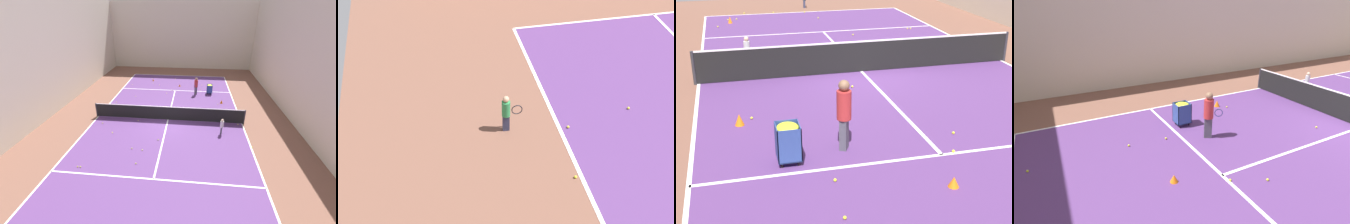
{
  "view_description": "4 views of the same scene",
  "coord_description": "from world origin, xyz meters",
  "views": [
    {
      "loc": [
        1.68,
        -14.86,
        7.88
      ],
      "look_at": [
        0.0,
        0.0,
        0.65
      ],
      "focal_mm": 24.0,
      "sensor_mm": 36.0,
      "label": 1
    },
    {
      "loc": [
        8.66,
        -14.86,
        7.88
      ],
      "look_at": [
        -0.24,
        -12.99,
        0.59
      ],
      "focal_mm": 50.0,
      "sensor_mm": 36.0,
      "label": 2
    },
    {
      "loc": [
        4.42,
        14.86,
        4.88
      ],
      "look_at": [
        2.05,
        5.56,
        0.91
      ],
      "focal_mm": 50.0,
      "sensor_mm": 36.0,
      "label": 3
    },
    {
      "loc": [
        -4.76,
        10.13,
        4.44
      ],
      "look_at": [
        3.36,
        5.89,
        0.53
      ],
      "focal_mm": 28.0,
      "sensor_mm": 36.0,
      "label": 4
    }
  ],
  "objects": [
    {
      "name": "line_sideline_right",
      "position": [
        5.43,
        0.0,
        0.01
      ],
      "size": [
        0.1,
        23.27,
        0.0
      ],
      "primitive_type": "cube",
      "color": "white",
      "rests_on": "ground"
    },
    {
      "name": "line_service_far",
      "position": [
        0.0,
        6.4,
        0.01
      ],
      "size": [
        10.86,
        0.1,
        0.0
      ],
      "primitive_type": "cube",
      "color": "white",
      "rests_on": "ground"
    },
    {
      "name": "hall_enclosure_right",
      "position": [
        9.13,
        0.0,
        4.14
      ],
      "size": [
        0.15,
        30.83,
        8.28
      ],
      "color": "beige",
      "rests_on": "ground"
    },
    {
      "name": "coach_at_net",
      "position": [
        2.05,
        5.55,
        0.95
      ],
      "size": [
        0.45,
        0.68,
        1.66
      ],
      "rotation": [
        0.0,
        0.0,
        -2.07
      ],
      "color": "#4C4C56",
      "rests_on": "ground"
    },
    {
      "name": "child_midcourt",
      "position": [
        3.77,
        -1.57,
        0.63
      ],
      "size": [
        0.26,
        0.26,
        1.1
      ],
      "rotation": [
        0.0,
        0.0,
        1.37
      ],
      "color": "#4C4C56",
      "rests_on": "ground"
    },
    {
      "name": "ball_cart",
      "position": [
        3.36,
        5.89,
        0.63
      ],
      "size": [
        0.51,
        0.56,
        0.91
      ],
      "color": "#2D478C",
      "rests_on": "ground"
    },
    {
      "name": "training_cone_1",
      "position": [
        0.37,
        7.69,
        0.11
      ],
      "size": [
        0.22,
        0.22,
        0.22
      ],
      "primitive_type": "cone",
      "color": "orange",
      "rests_on": "ground"
    },
    {
      "name": "training_cone_3",
      "position": [
        4.31,
        3.61,
        0.15
      ],
      "size": [
        0.24,
        0.24,
        0.3
      ],
      "primitive_type": "cone",
      "color": "orange",
      "rests_on": "ground"
    },
    {
      "name": "tennis_ball_1",
      "position": [
        5.11,
        -0.2,
        0.04
      ],
      "size": [
        0.07,
        0.07,
        0.07
      ],
      "primitive_type": "sphere",
      "color": "yellow",
      "rests_on": "ground"
    },
    {
      "name": "tennis_ball_2",
      "position": [
        -0.3,
        6.36,
        0.04
      ],
      "size": [
        0.07,
        0.07,
        0.07
      ],
      "primitive_type": "sphere",
      "color": "yellow",
      "rests_on": "ground"
    },
    {
      "name": "tennis_ball_5",
      "position": [
        2.58,
        6.93,
        0.04
      ],
      "size": [
        0.07,
        0.07,
        0.07
      ],
      "primitive_type": "sphere",
      "color": "yellow",
      "rests_on": "ground"
    },
    {
      "name": "tennis_ball_7",
      "position": [
        5.5,
        -3.03,
        0.04
      ],
      "size": [
        0.07,
        0.07,
        0.07
      ],
      "primitive_type": "sphere",
      "color": "yellow",
      "rests_on": "ground"
    },
    {
      "name": "tennis_ball_11",
      "position": [
        3.98,
        3.3,
        0.04
      ],
      "size": [
        0.07,
        0.07,
        0.07
      ],
      "primitive_type": "sphere",
      "color": "yellow",
      "rests_on": "ground"
    },
    {
      "name": "tennis_ball_13",
      "position": [
        -0.75,
        5.46,
        0.04
      ],
      "size": [
        0.07,
        0.07,
        0.07
      ],
      "primitive_type": "sphere",
      "color": "yellow",
      "rests_on": "ground"
    },
    {
      "name": "tennis_ball_14",
      "position": [
        2.71,
        8.21,
        0.04
      ],
      "size": [
        0.07,
        0.07,
        0.07
      ],
      "primitive_type": "sphere",
      "color": "yellow",
      "rests_on": "ground"
    },
    {
      "name": "tennis_ball_20",
      "position": [
        2.65,
        11.15,
        0.04
      ],
      "size": [
        0.07,
        0.07,
        0.07
      ],
      "primitive_type": "sphere",
      "color": "yellow",
      "rests_on": "ground"
    },
    {
      "name": "tennis_ball_30",
      "position": [
        0.75,
        1.53,
        0.04
      ],
      "size": [
        0.07,
        0.07,
        0.07
      ],
      "primitive_type": "sphere",
      "color": "yellow",
      "rests_on": "ground"
    }
  ]
}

